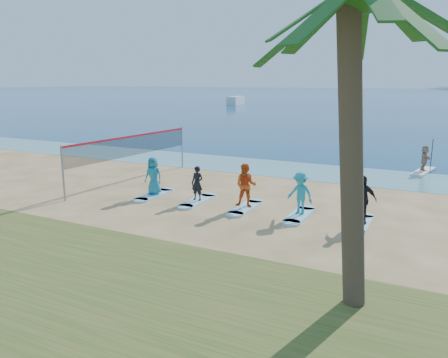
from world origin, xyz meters
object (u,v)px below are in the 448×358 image
at_px(student_1, 197,183).
at_px(student_0, 154,176).
at_px(paddleboarder, 425,158).
at_px(surfboard_2, 246,208).
at_px(volleyball_net, 132,146).
at_px(surfboard_1, 197,201).
at_px(paddleboard, 423,171).
at_px(surfboard_3, 299,215).
at_px(surfboard_0, 154,195).
at_px(surfboard_4, 360,224).
at_px(student_3, 300,193).
at_px(student_2, 246,185).
at_px(boat_offshore_a, 236,104).
at_px(student_4, 362,199).

bearing_deg(student_1, student_0, -177.82).
height_order(paddleboarder, surfboard_2, paddleboarder).
relative_size(volleyball_net, surfboard_1, 4.12).
relative_size(paddleboard, surfboard_1, 1.36).
bearing_deg(surfboard_3, paddleboard, 70.91).
bearing_deg(student_1, surfboard_1, 0.00).
distance_m(surfboard_0, surfboard_2, 4.70).
height_order(surfboard_2, surfboard_4, same).
distance_m(paddleboarder, student_3, 12.22).
relative_size(surfboard_0, student_2, 1.19).
height_order(student_2, student_3, student_2).
bearing_deg(student_0, boat_offshore_a, 109.34).
bearing_deg(surfboard_2, surfboard_3, 0.00).
height_order(boat_offshore_a, surfboard_2, boat_offshore_a).
bearing_deg(surfboard_4, student_2, 180.00).
relative_size(paddleboard, surfboard_2, 1.36).
bearing_deg(volleyball_net, student_4, -9.33).
height_order(boat_offshore_a, student_1, student_1).
height_order(surfboard_4, student_4, student_4).
distance_m(surfboard_0, student_2, 4.80).
distance_m(student_1, surfboard_2, 2.48).
relative_size(paddleboarder, student_3, 0.86).
relative_size(boat_offshore_a, surfboard_2, 3.44).
bearing_deg(paddleboard, boat_offshore_a, 134.72).
bearing_deg(student_2, student_1, 167.12).
relative_size(student_2, surfboard_3, 0.84).
distance_m(student_3, student_4, 2.35).
xyz_separation_m(paddleboard, student_4, (-1.65, -11.55, 0.93)).
xyz_separation_m(student_1, student_4, (7.05, 0.00, 0.14)).
bearing_deg(surfboard_4, student_3, 180.00).
height_order(volleyball_net, student_3, volleyball_net).
bearing_deg(student_1, surfboard_4, 2.18).
bearing_deg(boat_offshore_a, surfboard_3, -71.80).
bearing_deg(student_1, boat_offshore_a, 116.12).
xyz_separation_m(volleyball_net, surfboard_4, (12.20, -2.00, -1.86)).
bearing_deg(surfboard_2, student_3, 0.00).
relative_size(student_2, surfboard_4, 0.84).
xyz_separation_m(boat_offshore_a, surfboard_1, (33.24, -74.87, 0.04)).
xyz_separation_m(paddleboard, student_0, (-11.04, -11.55, 0.91)).
distance_m(student_0, student_2, 4.70).
distance_m(surfboard_1, surfboard_2, 2.35).
relative_size(surfboard_3, surfboard_4, 1.00).
bearing_deg(surfboard_3, paddleboarder, 70.91).
distance_m(student_1, surfboard_4, 7.09).
bearing_deg(volleyball_net, paddleboarder, 34.58).
distance_m(surfboard_2, student_3, 2.52).
relative_size(paddleboard, student_3, 1.75).
bearing_deg(student_2, boat_offshore_a, 102.54).
bearing_deg(paddleboarder, student_0, 118.62).
height_order(boat_offshore_a, surfboard_4, boat_offshore_a).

